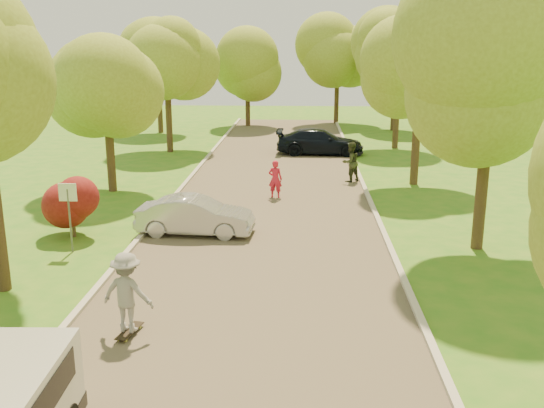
% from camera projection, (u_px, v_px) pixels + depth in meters
% --- Properties ---
extents(ground, '(100.00, 100.00, 0.00)m').
position_uv_depth(ground, '(248.00, 311.00, 14.61)').
color(ground, '#2F721B').
rests_on(ground, ground).
extents(road, '(8.00, 60.00, 0.01)m').
position_uv_depth(road, '(267.00, 218.00, 22.33)').
color(road, '#4C4438').
rests_on(road, ground).
extents(curb_left, '(0.18, 60.00, 0.12)m').
position_uv_depth(curb_left, '(158.00, 215.00, 22.51)').
color(curb_left, '#B2AD9E').
rests_on(curb_left, ground).
extents(curb_right, '(0.18, 60.00, 0.12)m').
position_uv_depth(curb_right, '(377.00, 218.00, 22.12)').
color(curb_right, '#B2AD9E').
rests_on(curb_right, ground).
extents(street_sign, '(0.55, 0.06, 2.17)m').
position_uv_depth(street_sign, '(69.00, 203.00, 18.35)').
color(street_sign, '#59595E').
rests_on(street_sign, ground).
extents(red_shrub, '(1.70, 1.70, 1.95)m').
position_uv_depth(red_shrub, '(72.00, 205.00, 19.94)').
color(red_shrub, '#382619').
rests_on(red_shrub, ground).
extents(tree_l_midb, '(4.30, 4.20, 6.62)m').
position_uv_depth(tree_l_midb, '(110.00, 85.00, 25.34)').
color(tree_l_midb, '#382619').
rests_on(tree_l_midb, ground).
extents(tree_l_far, '(4.92, 4.80, 7.79)m').
position_uv_depth(tree_l_far, '(170.00, 58.00, 34.75)').
color(tree_l_far, '#382619').
rests_on(tree_l_far, ground).
extents(tree_r_mida, '(5.13, 5.00, 7.95)m').
position_uv_depth(tree_r_mida, '(500.00, 69.00, 17.68)').
color(tree_r_mida, '#382619').
rests_on(tree_r_mida, ground).
extents(tree_r_midb, '(4.51, 4.40, 7.01)m').
position_uv_depth(tree_r_midb, '(424.00, 76.00, 26.56)').
color(tree_r_midb, '#382619').
rests_on(tree_r_midb, ground).
extents(tree_r_far, '(5.33, 5.20, 8.34)m').
position_uv_depth(tree_r_far, '(404.00, 51.00, 35.94)').
color(tree_r_far, '#382619').
rests_on(tree_r_far, ground).
extents(tree_bg_a, '(5.12, 5.00, 7.72)m').
position_uv_depth(tree_bg_a, '(161.00, 57.00, 42.63)').
color(tree_bg_a, '#382619').
rests_on(tree_bg_a, ground).
extents(tree_bg_b, '(5.12, 5.00, 7.95)m').
position_uv_depth(tree_bg_b, '(400.00, 54.00, 43.69)').
color(tree_bg_b, '#382619').
rests_on(tree_bg_b, ground).
extents(tree_bg_c, '(4.92, 4.80, 7.33)m').
position_uv_depth(tree_bg_c, '(250.00, 60.00, 46.28)').
color(tree_bg_c, '#382619').
rests_on(tree_bg_c, ground).
extents(tree_bg_d, '(5.12, 5.00, 7.72)m').
position_uv_depth(tree_bg_d, '(341.00, 56.00, 47.80)').
color(tree_bg_d, '#382619').
rests_on(tree_bg_d, ground).
extents(silver_sedan, '(3.99, 1.62, 1.29)m').
position_uv_depth(silver_sedan, '(195.00, 216.00, 20.34)').
color(silver_sedan, '#AAA9AE').
rests_on(silver_sedan, ground).
extents(dark_sedan, '(5.09, 2.18, 1.46)m').
position_uv_depth(dark_sedan, '(320.00, 142.00, 35.15)').
color(dark_sedan, black).
rests_on(dark_sedan, ground).
extents(longboard, '(0.44, 0.96, 0.11)m').
position_uv_depth(longboard, '(130.00, 331.00, 13.36)').
color(longboard, black).
rests_on(longboard, ground).
extents(skateboarder, '(1.28, 0.90, 1.80)m').
position_uv_depth(skateboarder, '(127.00, 292.00, 13.13)').
color(skateboarder, gray).
rests_on(skateboarder, longboard).
extents(person_striped, '(0.64, 0.49, 1.59)m').
position_uv_depth(person_striped, '(275.00, 179.00, 25.15)').
color(person_striped, '#BB1C35').
rests_on(person_striped, ground).
extents(person_olive, '(1.15, 1.10, 1.86)m').
position_uv_depth(person_olive, '(350.00, 162.00, 28.05)').
color(person_olive, '#2C341F').
rests_on(person_olive, ground).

